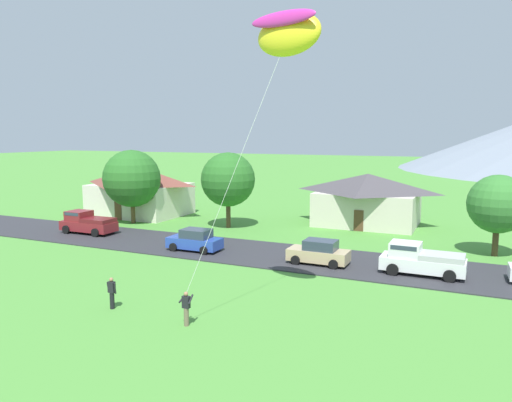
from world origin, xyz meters
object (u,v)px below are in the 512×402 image
tree_near_left (132,179)px  tree_left_of_center (228,180)px  pickup_truck_maroon_west_side (87,222)px  watcher_person (112,292)px  house_leftmost (367,198)px  kite_flyer_with_kite (286,37)px  parked_car_tan_mid_west (319,253)px  tree_center (498,204)px  pickup_truck_white_east_side (420,259)px  house_left_center (140,190)px  parked_car_blue_mid_east (195,240)px

tree_near_left → tree_left_of_center: tree_near_left is taller
pickup_truck_maroon_west_side → watcher_person: 20.73m
house_leftmost → kite_flyer_with_kite: (1.53, -26.95, 10.80)m
parked_car_tan_mid_west → kite_flyer_with_kite: (1.40, -10.27, 12.59)m
tree_left_of_center → watcher_person: 23.05m
house_leftmost → tree_left_of_center: tree_left_of_center is taller
tree_center → tree_left_of_center: bearing=176.0°
pickup_truck_white_east_side → kite_flyer_with_kite: 17.09m
pickup_truck_maroon_west_side → kite_flyer_with_kite: 29.23m
pickup_truck_white_east_side → watcher_person: bearing=-137.0°
kite_flyer_with_kite → tree_left_of_center: bearing=124.4°
house_left_center → parked_car_tan_mid_west: (24.62, -12.07, -1.94)m
tree_near_left → pickup_truck_white_east_side: bearing=-14.3°
tree_center → house_left_center: bearing=173.2°
tree_near_left → watcher_person: tree_near_left is taller
parked_car_tan_mid_west → pickup_truck_maroon_west_side: 22.41m
pickup_truck_white_east_side → house_left_center: bearing=159.3°
tree_near_left → kite_flyer_with_kite: bearing=-37.2°
house_left_center → kite_flyer_with_kite: (26.02, -22.34, 10.65)m
tree_near_left → parked_car_tan_mid_west: bearing=-18.9°
house_leftmost → tree_center: bearing=-37.9°
house_leftmost → watcher_person: size_ratio=6.19×
tree_left_of_center → pickup_truck_maroon_west_side: 13.55m
house_leftmost → parked_car_blue_mid_east: bearing=-120.0°
tree_left_of_center → tree_center: (23.32, -1.62, -0.77)m
tree_left_of_center → watcher_person: size_ratio=4.37×
tree_near_left → pickup_truck_white_east_side: tree_near_left is taller
house_leftmost → pickup_truck_white_east_side: house_leftmost is taller
pickup_truck_white_east_side → pickup_truck_maroon_west_side: bearing=177.7°
tree_near_left → parked_car_tan_mid_west: size_ratio=1.78×
house_leftmost → parked_car_blue_mid_east: house_leftmost is taller
pickup_truck_maroon_west_side → parked_car_blue_mid_east: bearing=-7.5°
tree_left_of_center → watcher_person: bearing=-77.7°
tree_center → tree_near_left: bearing=-179.6°
parked_car_blue_mid_east → pickup_truck_maroon_west_side: bearing=172.5°
pickup_truck_white_east_side → watcher_person: 19.07m
kite_flyer_with_kite → parked_car_blue_mid_east: bearing=138.4°
kite_flyer_with_kite → tree_center: bearing=61.4°
tree_center → watcher_person: (-18.49, -20.59, -3.04)m
house_leftmost → parked_car_tan_mid_west: bearing=-89.6°
parked_car_blue_mid_east → pickup_truck_white_east_side: size_ratio=0.81×
house_left_center → tree_center: size_ratio=1.71×
kite_flyer_with_kite → parked_car_tan_mid_west: bearing=97.7°
watcher_person → kite_flyer_with_kite: bearing=16.2°
house_leftmost → tree_center: size_ratio=1.70×
pickup_truck_maroon_west_side → kite_flyer_with_kite: size_ratio=0.36×
tree_near_left → pickup_truck_white_east_side: (28.82, -7.35, -3.51)m
house_leftmost → parked_car_blue_mid_east: (-9.79, -16.92, -1.79)m
pickup_truck_maroon_west_side → kite_flyer_with_kite: kite_flyer_with_kite is taller
pickup_truck_maroon_west_side → house_left_center: bearing=102.0°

